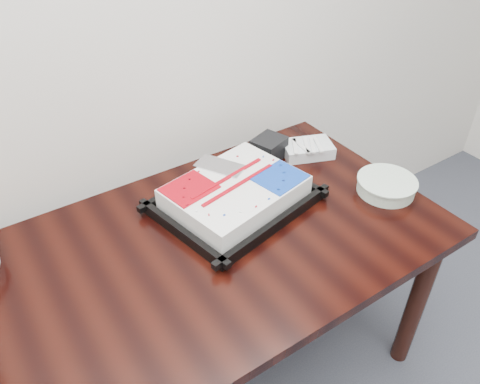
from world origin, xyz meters
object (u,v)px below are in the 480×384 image
plate_stack (386,186)px  cake_tray (235,195)px  napkin_box (269,148)px  table (180,276)px

plate_stack → cake_tray: bearing=154.7°
plate_stack → napkin_box: napkin_box is taller
table → cake_tray: 0.34m
table → plate_stack: bearing=-9.0°
plate_stack → napkin_box: bearing=117.7°
cake_tray → napkin_box: (0.28, 0.18, -0.00)m
table → napkin_box: (0.58, 0.30, 0.13)m
table → napkin_box: size_ratio=14.45×
table → napkin_box: bearing=27.4°
table → plate_stack: size_ratio=8.25×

